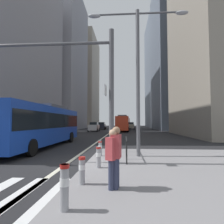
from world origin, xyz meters
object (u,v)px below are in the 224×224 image
at_px(city_bus_red_receding, 123,123).
at_px(bollard_front, 64,185).
at_px(bollard_right, 99,156).
at_px(car_oncoming_far, 102,126).
at_px(car_receding_far, 125,126).
at_px(bollard_left, 82,169).
at_px(city_bus_blue_oncoming, 42,124).
at_px(street_lamp_post, 138,61).
at_px(bollard_back, 100,148).
at_px(pedestrian_waiting, 113,156).
at_px(car_receding_near, 131,126).
at_px(sedan_white_oncoming, 10,133).
at_px(car_oncoming_mid, 94,127).
at_px(pedestrian_walking, 116,154).
at_px(traffic_signal_gantry, 59,74).
at_px(city_bus_red_distant, 125,122).

relative_size(city_bus_red_receding, bollard_front, 11.40).
bearing_deg(bollard_right, car_oncoming_far, 96.88).
relative_size(car_receding_far, bollard_left, 5.26).
bearing_deg(bollard_left, city_bus_blue_oncoming, 120.70).
xyz_separation_m(city_bus_blue_oncoming, street_lamp_post, (7.21, -4.17, 3.45)).
relative_size(city_bus_red_receding, bollard_left, 13.54).
distance_m(bollard_back, pedestrian_waiting, 5.06).
distance_m(car_receding_near, bollard_front, 48.93).
height_order(car_oncoming_far, bollard_front, car_oncoming_far).
bearing_deg(city_bus_red_receding, bollard_back, -91.65).
height_order(sedan_white_oncoming, bollard_right, sedan_white_oncoming).
bearing_deg(car_oncoming_mid, city_bus_red_receding, 12.51).
height_order(street_lamp_post, bollard_left, street_lamp_post).
xyz_separation_m(street_lamp_post, bollard_left, (-1.97, -4.66, -4.69)).
relative_size(bollard_front, bollard_right, 1.13).
relative_size(car_oncoming_mid, bollard_right, 5.48).
xyz_separation_m(car_receding_far, pedestrian_walking, (-0.28, -45.62, 0.09)).
bearing_deg(city_bus_blue_oncoming, car_receding_far, 79.87).
bearing_deg(sedan_white_oncoming, pedestrian_walking, -46.99).
height_order(sedan_white_oncoming, pedestrian_waiting, sedan_white_oncoming).
xyz_separation_m(car_oncoming_mid, car_receding_near, (8.15, 13.47, -0.00)).
height_order(car_receding_near, bollard_right, car_receding_near).
bearing_deg(pedestrian_walking, traffic_signal_gantry, 131.89).
distance_m(car_oncoming_far, pedestrian_walking, 44.94).
xyz_separation_m(bollard_left, bollard_right, (0.21, 2.01, 0.02)).
xyz_separation_m(bollard_right, pedestrian_walking, (0.80, -2.28, 0.47)).
xyz_separation_m(city_bus_red_distant, pedestrian_waiting, (-0.48, -57.07, -0.80)).
xyz_separation_m(city_bus_red_distant, bollard_left, (-1.41, -56.74, -1.24)).
bearing_deg(car_oncoming_far, pedestrian_waiting, -82.57).
relative_size(city_bus_red_distant, street_lamp_post, 1.35).
distance_m(city_bus_blue_oncoming, bollard_left, 10.34).
bearing_deg(street_lamp_post, car_oncoming_far, 99.82).
relative_size(city_bus_red_receding, bollard_right, 12.94).
height_order(city_bus_red_distant, car_oncoming_far, city_bus_red_distant).
relative_size(sedan_white_oncoming, car_receding_near, 1.06).
relative_size(car_oncoming_mid, car_receding_near, 1.10).
bearing_deg(city_bus_red_distant, street_lamp_post, -89.38).
relative_size(car_oncoming_mid, traffic_signal_gantry, 0.64).
height_order(city_bus_red_distant, car_receding_far, city_bus_red_distant).
bearing_deg(bollard_right, bollard_back, 96.10).
bearing_deg(bollard_back, car_receding_far, 88.09).
xyz_separation_m(city_bus_red_distant, car_receding_near, (1.51, -9.54, -0.85)).
relative_size(sedan_white_oncoming, pedestrian_walking, 2.59).
relative_size(bollard_right, bollard_back, 1.04).
bearing_deg(bollard_back, street_lamp_post, 1.39).
bearing_deg(bollard_front, car_receding_far, 88.45).
xyz_separation_m(city_bus_red_distant, car_oncoming_far, (-6.30, -12.46, -0.84)).
distance_m(bollard_left, bollard_back, 4.61).
height_order(city_bus_red_distant, car_receding_near, city_bus_red_distant).
bearing_deg(sedan_white_oncoming, street_lamp_post, -27.03).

